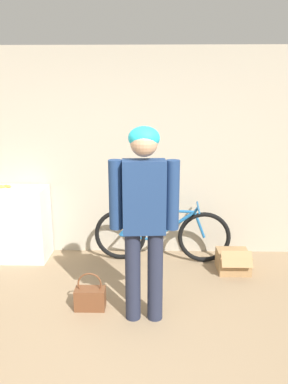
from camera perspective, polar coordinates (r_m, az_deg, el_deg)
name	(u,v)px	position (r m, az deg, el deg)	size (l,w,h in m)	color
wall_back	(121,154)	(4.77, -3.55, 5.76)	(8.00, 0.07, 2.60)	#B7AD99
side_shelf	(15,224)	(4.99, -19.05, -4.57)	(0.81, 0.46, 0.92)	white
person	(144,208)	(3.25, 0.00, -2.48)	(0.61, 0.25, 1.77)	#23283D
bicycle	(162,235)	(4.68, 2.69, -6.49)	(1.70, 0.46, 0.72)	black
handbag	(90,297)	(3.81, -8.21, -15.61)	(0.29, 0.16, 0.38)	brown
cardboard_box	(233,261)	(4.62, 13.41, -10.22)	(0.37, 0.42, 0.30)	#A87F51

